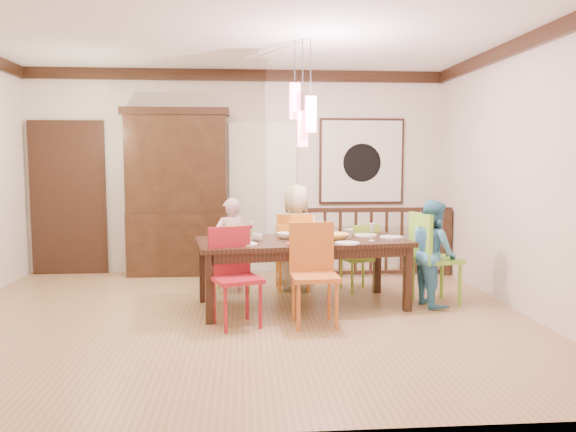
{
  "coord_description": "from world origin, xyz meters",
  "views": [
    {
      "loc": [
        0.07,
        -5.69,
        1.62
      ],
      "look_at": [
        0.56,
        0.48,
        1.0
      ],
      "focal_mm": 35.0,
      "sensor_mm": 36.0,
      "label": 1
    }
  ],
  "objects": [
    {
      "name": "floor",
      "position": [
        0.0,
        0.0,
        0.0
      ],
      "size": [
        6.0,
        6.0,
        0.0
      ],
      "primitive_type": "plane",
      "color": "#977349",
      "rests_on": "ground"
    },
    {
      "name": "ceiling",
      "position": [
        0.0,
        0.0,
        2.9
      ],
      "size": [
        6.0,
        6.0,
        0.0
      ],
      "primitive_type": "plane",
      "rotation": [
        3.14,
        0.0,
        0.0
      ],
      "color": "white",
      "rests_on": "wall_back"
    },
    {
      "name": "wall_back",
      "position": [
        0.0,
        2.5,
        1.45
      ],
      "size": [
        6.0,
        0.0,
        6.0
      ],
      "primitive_type": "plane",
      "rotation": [
        1.57,
        0.0,
        0.0
      ],
      "color": "beige",
      "rests_on": "floor"
    },
    {
      "name": "wall_right",
      "position": [
        3.0,
        0.0,
        1.45
      ],
      "size": [
        0.0,
        5.0,
        5.0
      ],
      "primitive_type": "plane",
      "rotation": [
        1.57,
        0.0,
        -1.57
      ],
      "color": "beige",
      "rests_on": "floor"
    },
    {
      "name": "crown_molding",
      "position": [
        0.0,
        0.0,
        2.82
      ],
      "size": [
        6.0,
        5.0,
        0.16
      ],
      "primitive_type": null,
      "color": "black",
      "rests_on": "wall_back"
    },
    {
      "name": "panel_door",
      "position": [
        -2.4,
        2.45,
        1.05
      ],
      "size": [
        1.04,
        0.07,
        2.24
      ],
      "primitive_type": "cube",
      "color": "black",
      "rests_on": "wall_back"
    },
    {
      "name": "white_doorway",
      "position": [
        0.35,
        2.46,
        1.05
      ],
      "size": [
        0.97,
        0.05,
        2.22
      ],
      "primitive_type": "cube",
      "color": "silver",
      "rests_on": "wall_back"
    },
    {
      "name": "painting",
      "position": [
        1.8,
        2.46,
        1.6
      ],
      "size": [
        1.25,
        0.06,
        1.25
      ],
      "color": "black",
      "rests_on": "wall_back"
    },
    {
      "name": "pendant_cluster",
      "position": [
        0.71,
        0.38,
        2.11
      ],
      "size": [
        0.27,
        0.21,
        1.14
      ],
      "color": "#FF4C6A",
      "rests_on": "ceiling"
    },
    {
      "name": "dining_table",
      "position": [
        0.71,
        0.38,
        0.67
      ],
      "size": [
        2.4,
        1.35,
        0.75
      ],
      "rotation": [
        0.0,
        0.0,
        0.15
      ],
      "color": "black",
      "rests_on": "floor"
    },
    {
      "name": "chair_far_left",
      "position": [
        -0.07,
        1.15,
        0.48
      ],
      "size": [
        0.47,
        0.47,
        0.84
      ],
      "rotation": [
        0.0,
        0.0,
        3.43
      ],
      "color": "#92C93C",
      "rests_on": "floor"
    },
    {
      "name": "chair_far_mid",
      "position": [
        0.67,
        1.21,
        0.55
      ],
      "size": [
        0.46,
        0.46,
        0.97
      ],
      "rotation": [
        0.0,
        0.0,
        3.19
      ],
      "color": "orange",
      "rests_on": "floor"
    },
    {
      "name": "chair_far_right",
      "position": [
        1.47,
        1.06,
        0.48
      ],
      "size": [
        0.47,
        0.47,
        0.84
      ],
      "rotation": [
        0.0,
        0.0,
        3.41
      ],
      "color": "#7FA82D",
      "rests_on": "floor"
    },
    {
      "name": "chair_near_left",
      "position": [
        -0.01,
        -0.31,
        0.55
      ],
      "size": [
        0.56,
        0.56,
        0.96
      ],
      "rotation": [
        0.0,
        0.0,
        0.36
      ],
      "color": "maroon",
      "rests_on": "floor"
    },
    {
      "name": "chair_near_mid",
      "position": [
        0.75,
        -0.35,
        0.57
      ],
      "size": [
        0.47,
        0.47,
        1.0
      ],
      "rotation": [
        0.0,
        0.0,
        0.04
      ],
      "color": "#BC5F22",
      "rests_on": "floor"
    },
    {
      "name": "chair_end_right",
      "position": [
        2.23,
        0.4,
        0.59
      ],
      "size": [
        0.55,
        0.55,
        1.03
      ],
      "rotation": [
        0.0,
        0.0,
        1.77
      ],
      "color": "#74B532",
      "rests_on": "floor"
    },
    {
      "name": "china_hutch",
      "position": [
        -0.86,
        2.3,
        1.17
      ],
      "size": [
        1.48,
        0.46,
        2.34
      ],
      "color": "black",
      "rests_on": "floor"
    },
    {
      "name": "balustrade",
      "position": [
        1.84,
        1.95,
        0.5
      ],
      "size": [
        2.26,
        0.12,
        0.96
      ],
      "rotation": [
        0.0,
        0.0,
        -0.01
      ],
      "color": "black",
      "rests_on": "floor"
    },
    {
      "name": "person_far_left",
      "position": [
        -0.09,
        1.22,
        0.58
      ],
      "size": [
        0.48,
        0.39,
        1.15
      ],
      "primitive_type": "imported",
      "rotation": [
        0.0,
        0.0,
        3.44
      ],
      "color": "#DDA8B7",
      "rests_on": "floor"
    },
    {
      "name": "person_far_mid",
      "position": [
        0.72,
        1.2,
        0.66
      ],
      "size": [
        0.69,
        0.5,
        1.32
      ],
      "primitive_type": "imported",
      "rotation": [
        0.0,
        0.0,
        3.02
      ],
      "color": "beige",
      "rests_on": "floor"
    },
    {
      "name": "person_end_right",
      "position": [
        2.17,
        0.32,
        0.59
      ],
      "size": [
        0.54,
        0.64,
        1.18
      ],
      "primitive_type": "imported",
      "rotation": [
        0.0,
        0.0,
        1.73
      ],
      "color": "teal",
      "rests_on": "floor"
    },
    {
      "name": "serving_bowl",
      "position": [
        1.04,
        0.29,
        0.79
      ],
      "size": [
        0.4,
        0.4,
        0.08
      ],
      "primitive_type": "imported",
      "rotation": [
        0.0,
        0.0,
        0.36
      ],
      "color": "gold",
      "rests_on": "dining_table"
    },
    {
      "name": "small_bowl",
      "position": [
        0.54,
        0.47,
        0.78
      ],
      "size": [
        0.23,
        0.23,
        0.06
      ],
      "primitive_type": "imported",
      "rotation": [
        0.0,
        0.0,
        -0.11
      ],
      "color": "white",
      "rests_on": "dining_table"
    },
    {
      "name": "cup_left",
      "position": [
        0.21,
        0.29,
        0.79
      ],
      "size": [
        0.12,
        0.12,
        0.09
      ],
      "primitive_type": "imported",
      "rotation": [
        0.0,
        0.0,
        -0.09
      ],
      "color": "silver",
      "rests_on": "dining_table"
    },
    {
      "name": "cup_right",
      "position": [
        1.25,
        0.51,
        0.8
      ],
      "size": [
        0.11,
        0.11,
        0.09
      ],
      "primitive_type": "imported",
      "rotation": [
        0.0,
        0.0,
        -0.14
      ],
      "color": "silver",
      "rests_on": "dining_table"
    },
    {
      "name": "plate_far_left",
      "position": [
        -0.04,
        0.66,
        0.76
      ],
      "size": [
        0.26,
        0.26,
        0.01
      ],
      "primitive_type": "cylinder",
      "color": "white",
      "rests_on": "dining_table"
    },
    {
      "name": "plate_far_mid",
      "position": [
        0.76,
        0.62,
        0.76
      ],
      "size": [
        0.26,
        0.26,
        0.01
      ],
      "primitive_type": "cylinder",
      "color": "white",
      "rests_on": "dining_table"
    },
    {
      "name": "plate_far_right",
      "position": [
        1.47,
        0.62,
        0.76
      ],
      "size": [
        0.26,
        0.26,
        0.01
      ],
      "primitive_type": "cylinder",
      "color": "white",
      "rests_on": "dining_table"
    },
    {
      "name": "plate_near_left",
      "position": [
        0.08,
        0.04,
        0.76
      ],
      "size": [
        0.26,
        0.26,
        0.01
      ],
      "primitive_type": "cylinder",
      "color": "white",
      "rests_on": "dining_table"
    },
    {
      "name": "plate_near_mid",
      "position": [
        1.14,
        0.02,
        0.76
      ],
      "size": [
        0.26,
        0.26,
        0.01
      ],
      "primitive_type": "cylinder",
      "color": "white",
      "rests_on": "dining_table"
    },
    {
      "name": "plate_end_right",
      "position": [
        1.73,
        0.44,
        0.76
      ],
      "size": [
        0.26,
        0.26,
        0.01
      ],
      "primitive_type": "cylinder",
      "color": "white",
      "rests_on": "dining_table"
    },
    {
      "name": "wine_glass_a",
      "position": [
        0.14,
        0.54,
        0.84
      ],
      "size": [
        0.08,
        0.08,
        0.19
      ],
      "primitive_type": null,
      "color": "#590C19",
      "rests_on": "dining_table"
    },
    {
      "name": "wine_glass_b",
      "position": [
        0.94,
        0.55,
        0.84
      ],
      "size": [
        0.08,
        0.08,
        0.19
      ],
      "primitive_type": null,
      "color": "silver",
      "rests_on": "dining_table"
    },
    {
      "name": "wine_glass_c",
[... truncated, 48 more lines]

